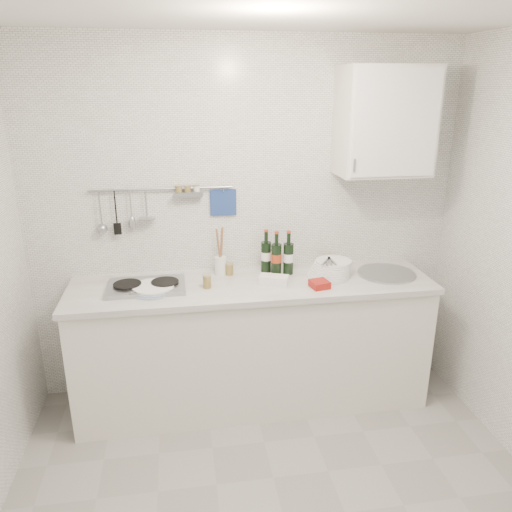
{
  "coord_description": "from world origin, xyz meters",
  "views": [
    {
      "loc": [
        -0.47,
        -1.98,
        2.18
      ],
      "look_at": [
        -0.01,
        0.9,
        1.18
      ],
      "focal_mm": 35.0,
      "sensor_mm": 36.0,
      "label": 1
    }
  ],
  "objects_px": {
    "wine_bottles": "(277,252)",
    "plate_stack_sink": "(331,269)",
    "utensil_crock": "(221,263)",
    "wall_cabinet": "(385,122)",
    "plate_stack_hob": "(152,288)"
  },
  "relations": [
    {
      "from": "wine_bottles",
      "to": "plate_stack_sink",
      "type": "bearing_deg",
      "value": -17.28
    },
    {
      "from": "plate_stack_sink",
      "to": "utensil_crock",
      "type": "xyz_separation_m",
      "value": [
        -0.75,
        0.16,
        0.03
      ]
    },
    {
      "from": "wall_cabinet",
      "to": "wine_bottles",
      "type": "height_order",
      "value": "wall_cabinet"
    },
    {
      "from": "wall_cabinet",
      "to": "plate_stack_hob",
      "type": "xyz_separation_m",
      "value": [
        -1.56,
        -0.17,
        -1.01
      ]
    },
    {
      "from": "plate_stack_hob",
      "to": "wall_cabinet",
      "type": "bearing_deg",
      "value": 6.29
    },
    {
      "from": "plate_stack_hob",
      "to": "plate_stack_sink",
      "type": "distance_m",
      "value": 1.22
    },
    {
      "from": "plate_stack_sink",
      "to": "wine_bottles",
      "type": "distance_m",
      "value": 0.39
    },
    {
      "from": "plate_stack_hob",
      "to": "plate_stack_sink",
      "type": "relative_size",
      "value": 0.92
    },
    {
      "from": "plate_stack_hob",
      "to": "wine_bottles",
      "type": "height_order",
      "value": "wine_bottles"
    },
    {
      "from": "wall_cabinet",
      "to": "plate_stack_hob",
      "type": "relative_size",
      "value": 2.44
    },
    {
      "from": "wall_cabinet",
      "to": "plate_stack_sink",
      "type": "xyz_separation_m",
      "value": [
        -0.35,
        -0.09,
        -0.98
      ]
    },
    {
      "from": "utensil_crock",
      "to": "wine_bottles",
      "type": "bearing_deg",
      "value": -7.03
    },
    {
      "from": "wall_cabinet",
      "to": "plate_stack_sink",
      "type": "height_order",
      "value": "wall_cabinet"
    },
    {
      "from": "plate_stack_hob",
      "to": "plate_stack_sink",
      "type": "height_order",
      "value": "plate_stack_sink"
    },
    {
      "from": "wall_cabinet",
      "to": "plate_stack_sink",
      "type": "distance_m",
      "value": 1.04
    }
  ]
}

